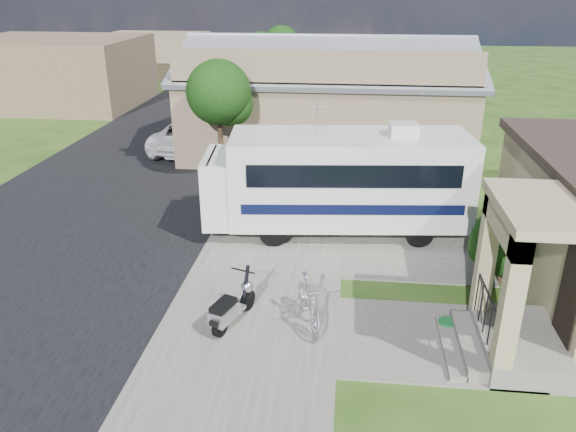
# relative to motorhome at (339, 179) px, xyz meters

# --- Properties ---
(ground) EXTENTS (120.00, 120.00, 0.00)m
(ground) POSITION_rel_motorhome_xyz_m (-0.81, -4.53, -1.72)
(ground) COLOR #214512
(street_slab) EXTENTS (9.00, 80.00, 0.02)m
(street_slab) POSITION_rel_motorhome_xyz_m (-8.31, 5.47, -1.71)
(street_slab) COLOR black
(street_slab) RESTS_ON ground
(sidewalk_slab) EXTENTS (4.00, 80.00, 0.06)m
(sidewalk_slab) POSITION_rel_motorhome_xyz_m (-1.81, 5.47, -1.69)
(sidewalk_slab) COLOR #5F5C55
(sidewalk_slab) RESTS_ON ground
(driveway_slab) EXTENTS (7.00, 6.00, 0.05)m
(driveway_slab) POSITION_rel_motorhome_xyz_m (0.69, -0.03, -1.69)
(driveway_slab) COLOR #5F5C55
(driveway_slab) RESTS_ON ground
(walk_slab) EXTENTS (4.00, 3.00, 0.05)m
(walk_slab) POSITION_rel_motorhome_xyz_m (2.19, -5.53, -1.69)
(walk_slab) COLOR #5F5C55
(walk_slab) RESTS_ON ground
(warehouse) EXTENTS (12.50, 8.40, 5.04)m
(warehouse) POSITION_rel_motorhome_xyz_m (-0.81, 9.44, 0.27)
(warehouse) COLOR #79604B
(warehouse) RESTS_ON ground
(distant_bldg_far) EXTENTS (10.00, 8.00, 4.00)m
(distant_bldg_far) POSITION_rel_motorhome_xyz_m (-17.81, 17.47, 0.28)
(distant_bldg_far) COLOR brown
(distant_bldg_far) RESTS_ON ground
(distant_bldg_near) EXTENTS (8.00, 7.00, 3.20)m
(distant_bldg_near) POSITION_rel_motorhome_xyz_m (-15.81, 29.47, -0.12)
(distant_bldg_near) COLOR #79604B
(distant_bldg_near) RESTS_ON ground
(street_tree_a) EXTENTS (2.44, 2.40, 4.58)m
(street_tree_a) POSITION_rel_motorhome_xyz_m (-4.51, 4.52, 1.53)
(street_tree_a) COLOR black
(street_tree_a) RESTS_ON ground
(street_tree_b) EXTENTS (2.44, 2.40, 4.73)m
(street_tree_b) POSITION_rel_motorhome_xyz_m (-4.51, 14.52, 1.68)
(street_tree_b) COLOR black
(street_tree_b) RESTS_ON ground
(street_tree_c) EXTENTS (2.44, 2.40, 4.42)m
(street_tree_c) POSITION_rel_motorhome_xyz_m (-4.51, 23.52, 1.39)
(street_tree_c) COLOR black
(street_tree_c) RESTS_ON ground
(motorhome) EXTENTS (8.00, 3.21, 4.00)m
(motorhome) POSITION_rel_motorhome_xyz_m (0.00, 0.00, 0.00)
(motorhome) COLOR silver
(motorhome) RESTS_ON ground
(shrub) EXTENTS (1.94, 1.85, 2.38)m
(shrub) POSITION_rel_motorhome_xyz_m (4.33, -2.63, -0.50)
(shrub) COLOR black
(shrub) RESTS_ON ground
(scooter) EXTENTS (0.88, 1.67, 1.13)m
(scooter) POSITION_rel_motorhome_xyz_m (-2.19, -5.47, -1.21)
(scooter) COLOR black
(scooter) RESTS_ON ground
(bicycle) EXTENTS (1.11, 1.95, 1.13)m
(bicycle) POSITION_rel_motorhome_xyz_m (-0.50, -5.26, -1.15)
(bicycle) COLOR #AEAFB6
(bicycle) RESTS_ON ground
(pickup_truck) EXTENTS (3.24, 5.67, 1.49)m
(pickup_truck) POSITION_rel_motorhome_xyz_m (-6.76, 8.39, -0.97)
(pickup_truck) COLOR white
(pickup_truck) RESTS_ON ground
(van) EXTENTS (2.93, 5.67, 1.57)m
(van) POSITION_rel_motorhome_xyz_m (-7.22, 15.64, -0.93)
(van) COLOR white
(van) RESTS_ON ground
(garden_hose) EXTENTS (0.39, 0.39, 0.17)m
(garden_hose) POSITION_rel_motorhome_xyz_m (2.58, -5.03, -1.63)
(garden_hose) COLOR #14662A
(garden_hose) RESTS_ON ground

